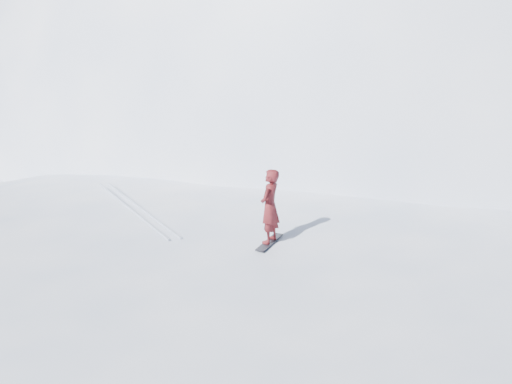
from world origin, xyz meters
TOP-DOWN VIEW (x-y plane):
  - ground at (0.00, 0.00)m, footprint 400.00×400.00m
  - near_ridge at (1.00, 3.00)m, footprint 36.00×28.00m
  - summit_peak at (22.00, 26.00)m, footprint 60.00×56.00m
  - peak_shoulder at (10.00, 20.00)m, footprint 28.00×24.00m
  - wind_bumps at (-0.56, 2.12)m, footprint 16.00×14.40m
  - snowboard at (0.75, 0.80)m, footprint 1.11×1.07m
  - snowboarder at (0.75, 0.80)m, footprint 0.85×0.84m
  - board_tracks at (-2.13, 4.84)m, footprint 1.53×5.90m

SIDE VIEW (x-z plane):
  - ground at x=0.00m, z-range 0.00..0.00m
  - near_ridge at x=1.00m, z-range -2.40..2.40m
  - summit_peak at x=22.00m, z-range -28.00..28.00m
  - peak_shoulder at x=10.00m, z-range -9.00..9.00m
  - wind_bumps at x=-0.56m, z-range -0.50..0.50m
  - snowboard at x=0.75m, z-range 2.40..2.42m
  - board_tracks at x=-2.13m, z-range 2.40..2.44m
  - snowboarder at x=0.75m, z-range 2.42..4.41m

